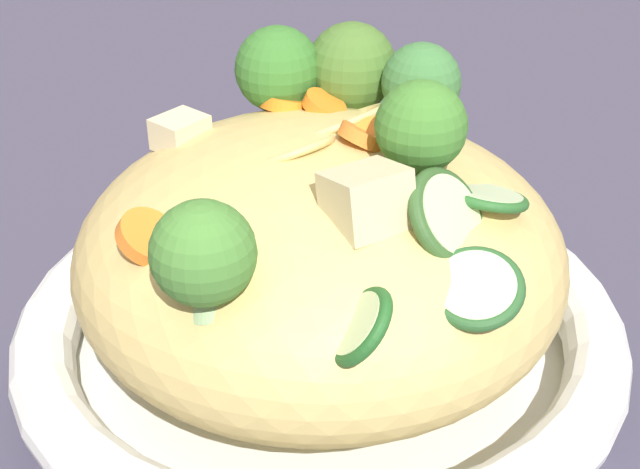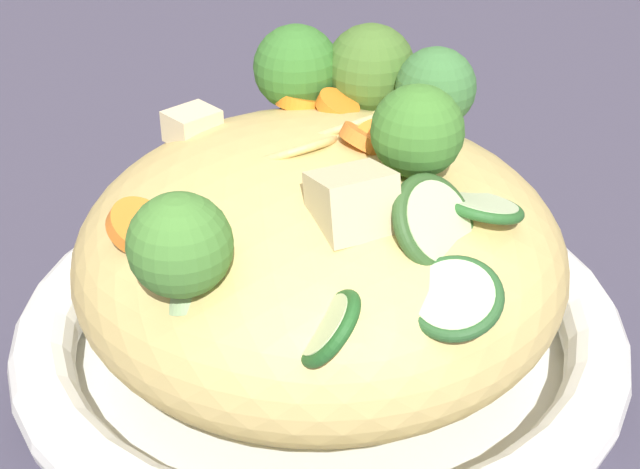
% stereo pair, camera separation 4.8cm
% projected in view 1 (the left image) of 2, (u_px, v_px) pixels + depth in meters
% --- Properties ---
extents(ground_plane, '(3.00, 3.00, 0.00)m').
position_uv_depth(ground_plane, '(320.00, 377.00, 0.53)').
color(ground_plane, '#3E3B4E').
extents(serving_bowl, '(0.32, 0.32, 0.05)m').
position_uv_depth(serving_bowl, '(320.00, 339.00, 0.51)').
color(serving_bowl, white).
rests_on(serving_bowl, ground_plane).
extents(noodle_heap, '(0.24, 0.24, 0.13)m').
position_uv_depth(noodle_heap, '(320.00, 255.00, 0.49)').
color(noodle_heap, tan).
rests_on(noodle_heap, serving_bowl).
extents(broccoli_florets, '(0.15, 0.23, 0.07)m').
position_uv_depth(broccoli_florets, '(334.00, 108.00, 0.48)').
color(broccoli_florets, '#90B76E').
rests_on(broccoli_florets, serving_bowl).
extents(carrot_coins, '(0.13, 0.16, 0.04)m').
position_uv_depth(carrot_coins, '(290.00, 144.00, 0.47)').
color(carrot_coins, orange).
rests_on(carrot_coins, serving_bowl).
extents(zucchini_slices, '(0.10, 0.13, 0.05)m').
position_uv_depth(zucchini_slices, '(448.00, 249.00, 0.41)').
color(zucchini_slices, beige).
rests_on(zucchini_slices, serving_bowl).
extents(chicken_chunks, '(0.13, 0.13, 0.04)m').
position_uv_depth(chicken_chunks, '(309.00, 180.00, 0.43)').
color(chicken_chunks, beige).
rests_on(chicken_chunks, serving_bowl).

